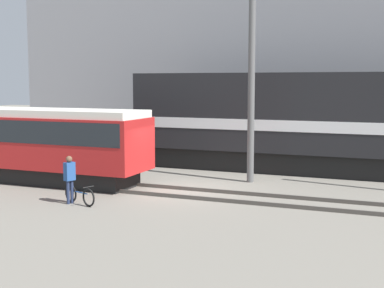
{
  "coord_description": "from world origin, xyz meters",
  "views": [
    {
      "loc": [
        8.21,
        -18.8,
        4.22
      ],
      "look_at": [
        0.33,
        0.4,
        1.8
      ],
      "focal_mm": 50.0,
      "sensor_mm": 36.0,
      "label": 1
    }
  ],
  "objects": [
    {
      "name": "bicycle",
      "position": [
        -2.27,
        -3.52,
        0.32
      ],
      "size": [
        1.57,
        0.68,
        0.69
      ],
      "color": "black",
      "rests_on": "ground"
    },
    {
      "name": "utility_pole_center",
      "position": [
        2.03,
        2.75,
        3.92
      ],
      "size": [
        0.29,
        0.29,
        7.84
      ],
      "color": "#595959",
      "rests_on": "ground"
    },
    {
      "name": "person",
      "position": [
        -2.65,
        -3.54,
        1.02
      ],
      "size": [
        0.33,
        0.41,
        1.68
      ],
      "color": "#232D4C",
      "rests_on": "ground"
    },
    {
      "name": "track_near",
      "position": [
        0.0,
        -0.6,
        0.07
      ],
      "size": [
        60.0,
        1.5,
        0.14
      ],
      "color": "#47423D",
      "rests_on": "ground"
    },
    {
      "name": "building_backdrop",
      "position": [
        0.0,
        13.16,
        6.67
      ],
      "size": [
        30.82,
        6.0,
        13.33
      ],
      "color": "#99999E",
      "rests_on": "ground"
    },
    {
      "name": "freight_locomotive",
      "position": [
        5.18,
        6.1,
        2.44
      ],
      "size": [
        19.17,
        3.04,
        5.23
      ],
      "color": "black",
      "rests_on": "ground"
    },
    {
      "name": "ground_plane",
      "position": [
        0.0,
        0.0,
        0.0
      ],
      "size": [
        120.0,
        120.0,
        0.0
      ],
      "primitive_type": "plane",
      "color": "slate"
    },
    {
      "name": "track_far",
      "position": [
        0.0,
        6.1,
        0.07
      ],
      "size": [
        60.0,
        1.51,
        0.14
      ],
      "color": "#47423D",
      "rests_on": "ground"
    },
    {
      "name": "streetcar",
      "position": [
        -6.0,
        -0.6,
        1.77
      ],
      "size": [
        9.17,
        2.54,
        3.1
      ],
      "color": "black",
      "rests_on": "ground"
    }
  ]
}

